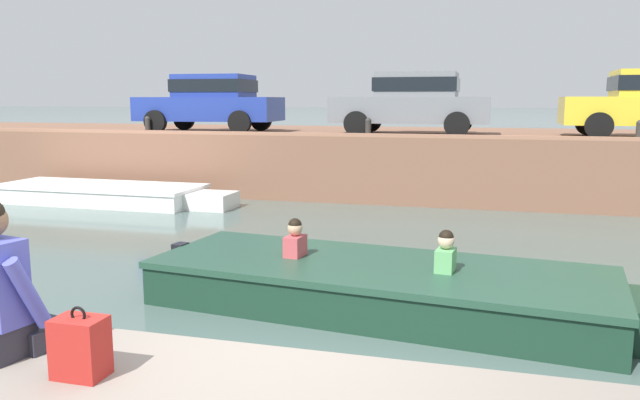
% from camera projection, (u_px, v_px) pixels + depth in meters
% --- Properties ---
extents(ground_plane, '(400.00, 400.00, 0.00)m').
position_uv_depth(ground_plane, '(392.00, 268.00, 9.33)').
color(ground_plane, '#4C605B').
extents(far_quay_wall, '(60.00, 6.00, 1.62)m').
position_uv_depth(far_quay_wall, '(440.00, 161.00, 17.29)').
color(far_quay_wall, brown).
rests_on(far_quay_wall, ground).
extents(far_wall_coping, '(60.00, 0.24, 0.08)m').
position_uv_depth(far_wall_coping, '(431.00, 136.00, 14.42)').
color(far_wall_coping, '#9F6C52').
rests_on(far_wall_coping, far_quay_wall).
extents(boat_moored_west_white, '(6.02, 1.85, 0.45)m').
position_uv_depth(boat_moored_west_white, '(109.00, 194.00, 15.17)').
color(boat_moored_west_white, white).
rests_on(boat_moored_west_white, ground).
extents(motorboat_passing, '(6.68, 2.56, 1.03)m').
position_uv_depth(motorboat_passing, '(398.00, 288.00, 7.41)').
color(motorboat_passing, '#193828').
rests_on(motorboat_passing, ground).
extents(car_leftmost_blue, '(3.90, 2.11, 1.54)m').
position_uv_depth(car_leftmost_blue, '(212.00, 101.00, 17.07)').
color(car_leftmost_blue, '#233893').
rests_on(car_leftmost_blue, far_quay_wall).
extents(car_left_inner_grey, '(3.88, 2.01, 1.54)m').
position_uv_depth(car_left_inner_grey, '(413.00, 101.00, 15.63)').
color(car_left_inner_grey, slate).
rests_on(car_left_inner_grey, far_quay_wall).
extents(mooring_bollard_west, '(0.15, 0.15, 0.45)m').
position_uv_depth(mooring_bollard_west, '(148.00, 124.00, 16.45)').
color(mooring_bollard_west, '#2D2B28').
rests_on(mooring_bollard_west, far_quay_wall).
extents(mooring_bollard_mid, '(0.15, 0.15, 0.45)m').
position_uv_depth(mooring_bollard_mid, '(368.00, 126.00, 14.90)').
color(mooring_bollard_mid, '#2D2B28').
rests_on(mooring_bollard_mid, far_quay_wall).
extents(mooring_bollard_east, '(0.15, 0.15, 0.45)m').
position_uv_depth(mooring_bollard_east, '(640.00, 130.00, 13.35)').
color(mooring_bollard_east, '#2D2B28').
rests_on(mooring_bollard_east, far_quay_wall).
extents(person_seated_left, '(0.58, 0.59, 0.97)m').
position_uv_depth(person_seated_left, '(3.00, 294.00, 3.75)').
color(person_seated_left, '#282833').
rests_on(person_seated_left, near_quay).
extents(backpack_on_ledge, '(0.28, 0.24, 0.41)m').
position_uv_depth(backpack_on_ledge, '(82.00, 347.00, 3.47)').
color(backpack_on_ledge, '#A5231E').
rests_on(backpack_on_ledge, near_quay).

